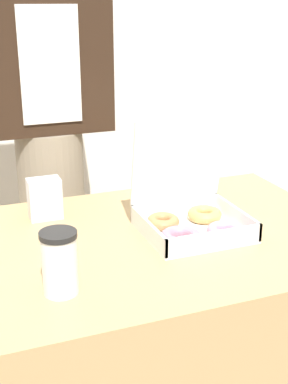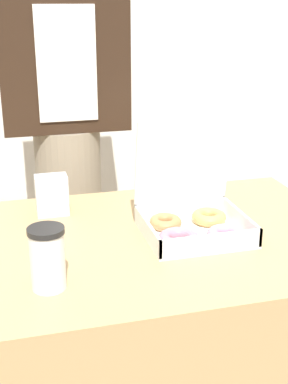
{
  "view_description": "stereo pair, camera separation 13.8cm",
  "coord_description": "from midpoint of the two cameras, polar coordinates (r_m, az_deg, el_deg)",
  "views": [
    {
      "loc": [
        -0.44,
        -1.21,
        1.37
      ],
      "look_at": [
        0.02,
        0.0,
        0.9
      ],
      "focal_mm": 50.0,
      "sensor_mm": 36.0,
      "label": 1
    },
    {
      "loc": [
        -0.31,
        -1.25,
        1.37
      ],
      "look_at": [
        0.02,
        0.0,
        0.9
      ],
      "focal_mm": 50.0,
      "sensor_mm": 36.0,
      "label": 2
    }
  ],
  "objects": [
    {
      "name": "table",
      "position": [
        1.62,
        -3.29,
        -17.57
      ],
      "size": [
        1.18,
        0.75,
        0.78
      ],
      "color": "tan",
      "rests_on": "ground_plane"
    },
    {
      "name": "donut_box",
      "position": [
        1.45,
        2.29,
        -2.54
      ],
      "size": [
        0.27,
        0.25,
        0.3
      ],
      "color": "white",
      "rests_on": "table"
    },
    {
      "name": "napkin_holder",
      "position": [
        1.56,
        -13.05,
        -0.74
      ],
      "size": [
        0.09,
        0.06,
        0.12
      ],
      "color": "silver",
      "rests_on": "table"
    },
    {
      "name": "coffee_cup",
      "position": [
        1.17,
        -12.39,
        -7.43
      ],
      "size": [
        0.08,
        0.08,
        0.14
      ],
      "color": "white",
      "rests_on": "table"
    },
    {
      "name": "person_customer",
      "position": [
        1.93,
        -12.2,
        6.01
      ],
      "size": [
        0.43,
        0.24,
        1.73
      ],
      "color": "gray",
      "rests_on": "ground_plane"
    },
    {
      "name": "wall_back",
      "position": [
        2.6,
        -13.33,
        17.83
      ],
      "size": [
        10.0,
        0.05,
        2.6
      ],
      "color": "silver",
      "rests_on": "ground_plane"
    }
  ]
}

